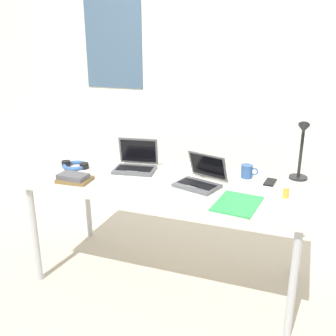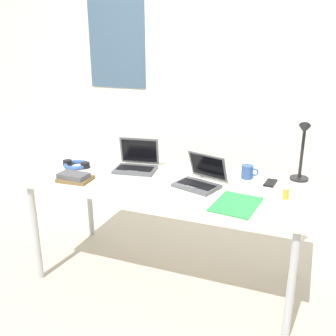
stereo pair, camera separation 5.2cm
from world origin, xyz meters
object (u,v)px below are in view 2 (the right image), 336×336
Objects in this scene: coffee_mug at (247,172)px; laptop_mid_desk at (200,180)px; cell_phone at (270,183)px; paper_folder_near_mouse at (236,204)px; book_stack at (74,177)px; computer_mouse at (205,172)px; headphones at (76,165)px; pill_bottle at (286,192)px; laptop_front_right at (136,164)px; desk_lamp at (302,152)px.

laptop_mid_desk is at bearing -136.37° from coffee_mug.
paper_folder_near_mouse is (-0.14, -0.40, -0.00)m from cell_phone.
paper_folder_near_mouse is 2.74× the size of coffee_mug.
book_stack is at bearing -156.17° from coffee_mug.
computer_mouse is 0.31× the size of paper_folder_near_mouse.
cell_phone is at bearing 6.95° from headphones.
computer_mouse is 0.45× the size of headphones.
pill_bottle is at bearing -2.06° from headphones.
coffee_mug is at bearing 43.63° from laptop_mid_desk.
computer_mouse is 0.43m from cell_phone.
laptop_front_right is at bearing 13.16° from headphones.
laptop_front_right is at bearing -171.96° from coffee_mug.
computer_mouse is at bearing -170.77° from desk_lamp.
cell_phone is at bearing -15.60° from coffee_mug.
headphones is 1.23m from paper_folder_near_mouse.
paper_folder_near_mouse is at bearing 0.42° from book_stack.
desk_lamp is at bearing 27.91° from laptop_mid_desk.
coffee_mug is at bearing 9.92° from headphones.
laptop_mid_desk is at bearing 177.89° from pill_bottle.
computer_mouse is 0.71× the size of cell_phone.
laptop_mid_desk is 2.89× the size of coffee_mug.
cell_phone is 0.17m from coffee_mug.
paper_folder_near_mouse is (0.30, -0.41, -0.01)m from computer_mouse.
computer_mouse reaches higher than paper_folder_near_mouse.
laptop_mid_desk is 0.46m from cell_phone.
headphones is at bearing 177.94° from pill_bottle.
laptop_mid_desk is 2.40× the size of cell_phone.
coffee_mug reaches higher than computer_mouse.
coffee_mug is (0.28, 0.03, 0.03)m from computer_mouse.
laptop_front_right is (-1.08, -0.17, -0.15)m from desk_lamp.
coffee_mug is at bearing 135.76° from pill_bottle.
laptop_mid_desk is 1.05× the size of paper_folder_near_mouse.
computer_mouse is 0.93m from headphones.
paper_folder_near_mouse is 0.45m from coffee_mug.
coffee_mug is at bearing 92.59° from paper_folder_near_mouse.
laptop_front_right is 1.01× the size of paper_folder_near_mouse.
paper_folder_near_mouse is (-0.30, -0.51, -0.19)m from desk_lamp.
paper_folder_near_mouse is at bearing -102.83° from cell_phone.
desk_lamp reaches higher than headphones.
book_stack is 0.69× the size of paper_folder_near_mouse.
computer_mouse is 1.22× the size of pill_bottle.
pill_bottle is 1.32m from book_stack.
laptop_mid_desk reaches higher than headphones.
laptop_mid_desk is at bearing 142.68° from paper_folder_near_mouse.
pill_bottle reaches higher than computer_mouse.
headphones is at bearing -167.24° from cell_phone.
pill_bottle is at bearing -99.56° from desk_lamp.
computer_mouse is 0.59m from pill_bottle.
laptop_mid_desk is at bearing 15.44° from book_stack.
laptop_mid_desk is 1.52× the size of book_stack.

